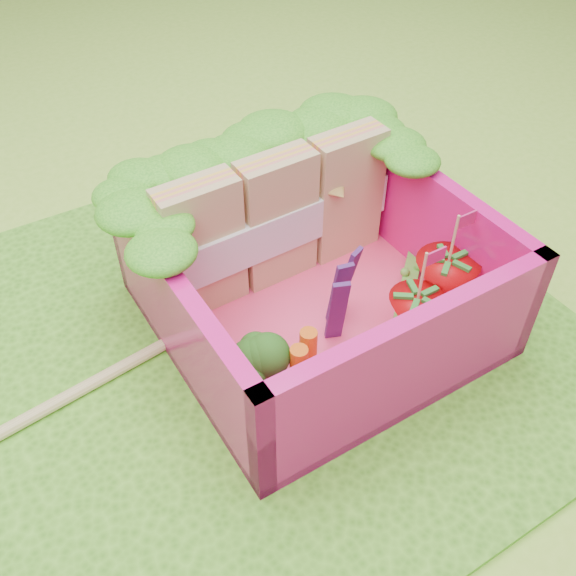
% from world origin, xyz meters
% --- Properties ---
extents(ground, '(14.00, 14.00, 0.00)m').
position_xyz_m(ground, '(0.00, 0.00, 0.00)').
color(ground, '#94D23B').
rests_on(ground, ground).
extents(placemat, '(2.60, 2.60, 0.03)m').
position_xyz_m(placemat, '(0.00, 0.00, 0.01)').
color(placemat, '#479220').
rests_on(placemat, ground).
extents(bento_floor, '(1.30, 1.30, 0.05)m').
position_xyz_m(bento_floor, '(0.27, -0.08, 0.06)').
color(bento_floor, '#FF4173').
rests_on(bento_floor, placemat).
extents(bento_box, '(1.30, 1.30, 0.55)m').
position_xyz_m(bento_box, '(0.27, -0.08, 0.31)').
color(bento_box, '#E5137D').
rests_on(bento_box, placemat).
extents(lettuce_ruffle, '(1.43, 0.77, 0.11)m').
position_xyz_m(lettuce_ruffle, '(0.27, 0.40, 0.64)').
color(lettuce_ruffle, '#1E7C16').
rests_on(lettuce_ruffle, bento_box).
extents(sandwich_stack, '(1.12, 0.20, 0.62)m').
position_xyz_m(sandwich_stack, '(0.27, 0.23, 0.38)').
color(sandwich_stack, tan).
rests_on(sandwich_stack, bento_floor).
extents(broccoli, '(0.34, 0.34, 0.27)m').
position_xyz_m(broccoli, '(-0.16, -0.34, 0.27)').
color(broccoli, '#5E9F4D').
rests_on(broccoli, bento_floor).
extents(carrot_sticks, '(0.15, 0.13, 0.27)m').
position_xyz_m(carrot_sticks, '(-0.00, -0.41, 0.21)').
color(carrot_sticks, '#FF6115').
rests_on(carrot_sticks, bento_floor).
extents(purple_wedges, '(0.21, 0.17, 0.38)m').
position_xyz_m(purple_wedges, '(0.30, -0.22, 0.27)').
color(purple_wedges, '#3A164F').
rests_on(purple_wedges, bento_floor).
extents(strawberry_left, '(0.23, 0.23, 0.47)m').
position_xyz_m(strawberry_left, '(0.53, -0.44, 0.20)').
color(strawberry_left, red).
rests_on(strawberry_left, bento_floor).
extents(strawberry_right, '(0.27, 0.27, 0.51)m').
position_xyz_m(strawberry_right, '(0.75, -0.36, 0.22)').
color(strawberry_right, red).
rests_on(strawberry_right, bento_floor).
extents(snap_peas, '(0.61, 0.59, 0.05)m').
position_xyz_m(snap_peas, '(0.66, -0.32, 0.11)').
color(snap_peas, '#6AB539').
rests_on(snap_peas, bento_floor).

